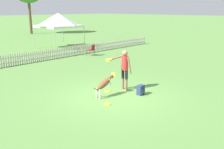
{
  "coord_description": "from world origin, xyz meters",
  "views": [
    {
      "loc": [
        -6.93,
        -6.3,
        3.36
      ],
      "look_at": [
        0.13,
        0.25,
        0.81
      ],
      "focal_mm": 40.0,
      "sensor_mm": 36.0,
      "label": 1
    }
  ],
  "objects_px": {
    "backpack_on_grass": "(141,90)",
    "canopy_tent_main": "(58,20)",
    "folding_chair_center": "(92,49)",
    "handler_person": "(124,65)",
    "leaping_dog": "(105,83)",
    "frisbee_near_dog": "(107,91)",
    "frisbee_near_handler": "(107,104)"
  },
  "relations": [
    {
      "from": "frisbee_near_dog",
      "to": "folding_chair_center",
      "type": "distance_m",
      "value": 8.39
    },
    {
      "from": "frisbee_near_handler",
      "to": "canopy_tent_main",
      "type": "xyz_separation_m",
      "value": [
        6.76,
        12.28,
        2.38
      ]
    },
    {
      "from": "leaping_dog",
      "to": "handler_person",
      "type": "bearing_deg",
      "value": 90.52
    },
    {
      "from": "frisbee_near_dog",
      "to": "canopy_tent_main",
      "type": "height_order",
      "value": "canopy_tent_main"
    },
    {
      "from": "frisbee_near_handler",
      "to": "folding_chair_center",
      "type": "height_order",
      "value": "folding_chair_center"
    },
    {
      "from": "handler_person",
      "to": "canopy_tent_main",
      "type": "xyz_separation_m",
      "value": [
        5.02,
        11.59,
        1.33
      ]
    },
    {
      "from": "backpack_on_grass",
      "to": "folding_chair_center",
      "type": "distance_m",
      "value": 9.05
    },
    {
      "from": "handler_person",
      "to": "frisbee_near_dog",
      "type": "distance_m",
      "value": 1.29
    },
    {
      "from": "backpack_on_grass",
      "to": "canopy_tent_main",
      "type": "bearing_deg",
      "value": 68.0
    },
    {
      "from": "frisbee_near_handler",
      "to": "frisbee_near_dog",
      "type": "relative_size",
      "value": 1.0
    },
    {
      "from": "frisbee_near_dog",
      "to": "canopy_tent_main",
      "type": "bearing_deg",
      "value": 63.21
    },
    {
      "from": "frisbee_near_dog",
      "to": "backpack_on_grass",
      "type": "bearing_deg",
      "value": -62.69
    },
    {
      "from": "frisbee_near_handler",
      "to": "backpack_on_grass",
      "type": "height_order",
      "value": "backpack_on_grass"
    },
    {
      "from": "frisbee_near_dog",
      "to": "folding_chair_center",
      "type": "xyz_separation_m",
      "value": [
        5.18,
        6.59,
        0.48
      ]
    },
    {
      "from": "handler_person",
      "to": "frisbee_near_handler",
      "type": "relative_size",
      "value": 7.19
    },
    {
      "from": "handler_person",
      "to": "frisbee_near_handler",
      "type": "xyz_separation_m",
      "value": [
        -1.74,
        -0.69,
        -1.05
      ]
    },
    {
      "from": "frisbee_near_handler",
      "to": "frisbee_near_dog",
      "type": "bearing_deg",
      "value": 43.41
    },
    {
      "from": "leaping_dog",
      "to": "folding_chair_center",
      "type": "height_order",
      "value": "leaping_dog"
    },
    {
      "from": "folding_chair_center",
      "to": "frisbee_near_dog",
      "type": "bearing_deg",
      "value": 30.64
    },
    {
      "from": "leaping_dog",
      "to": "folding_chair_center",
      "type": "bearing_deg",
      "value": 141.49
    },
    {
      "from": "handler_person",
      "to": "leaping_dog",
      "type": "bearing_deg",
      "value": 90.52
    },
    {
      "from": "handler_person",
      "to": "frisbee_near_dog",
      "type": "xyz_separation_m",
      "value": [
        -0.68,
        0.31,
        -1.05
      ]
    },
    {
      "from": "frisbee_near_dog",
      "to": "canopy_tent_main",
      "type": "relative_size",
      "value": 0.07
    },
    {
      "from": "backpack_on_grass",
      "to": "canopy_tent_main",
      "type": "relative_size",
      "value": 0.13
    },
    {
      "from": "leaping_dog",
      "to": "canopy_tent_main",
      "type": "distance_m",
      "value": 13.25
    },
    {
      "from": "leaping_dog",
      "to": "canopy_tent_main",
      "type": "bearing_deg",
      "value": 152.77
    },
    {
      "from": "leaping_dog",
      "to": "backpack_on_grass",
      "type": "relative_size",
      "value": 3.03
    },
    {
      "from": "folding_chair_center",
      "to": "canopy_tent_main",
      "type": "distance_m",
      "value": 5.09
    },
    {
      "from": "handler_person",
      "to": "frisbee_near_handler",
      "type": "bearing_deg",
      "value": 112.55
    },
    {
      "from": "frisbee_near_handler",
      "to": "frisbee_near_dog",
      "type": "height_order",
      "value": "same"
    },
    {
      "from": "handler_person",
      "to": "leaping_dog",
      "type": "distance_m",
      "value": 1.26
    },
    {
      "from": "frisbee_near_dog",
      "to": "folding_chair_center",
      "type": "relative_size",
      "value": 0.29
    }
  ]
}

